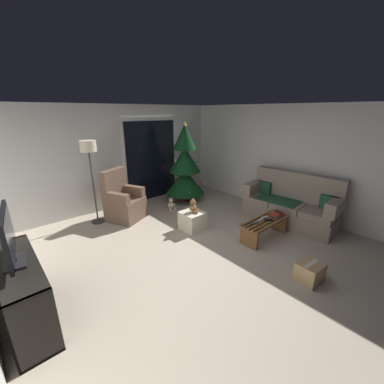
{
  "coord_description": "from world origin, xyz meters",
  "views": [
    {
      "loc": [
        -2.55,
        -2.64,
        2.35
      ],
      "look_at": [
        0.4,
        0.7,
        0.85
      ],
      "focal_mm": 22.7,
      "sensor_mm": 36.0,
      "label": 1
    }
  ],
  "objects_px": {
    "remote_black": "(269,220)",
    "remote_graphite": "(254,224)",
    "remote_silver": "(260,220)",
    "media_shelf": "(21,298)",
    "television": "(9,237)",
    "armchair": "(123,202)",
    "christmas_tree": "(185,167)",
    "cardboard_box_taped_mid_floor": "(310,272)",
    "book_stack": "(277,214)",
    "coffee_table": "(265,226)",
    "ottoman": "(193,221)",
    "teddy_bear_chestnut": "(193,207)",
    "couch": "(290,205)",
    "cell_phone": "(278,212)",
    "remote_white": "(265,217)",
    "floor_lamp": "(89,154)",
    "teddy_bear_cream_by_tree": "(171,204)"
  },
  "relations": [
    {
      "from": "remote_black",
      "to": "remote_graphite",
      "type": "distance_m",
      "value": 0.35
    },
    {
      "from": "remote_black",
      "to": "remote_silver",
      "type": "relative_size",
      "value": 1.0
    },
    {
      "from": "remote_graphite",
      "to": "remote_silver",
      "type": "bearing_deg",
      "value": -51.11
    },
    {
      "from": "media_shelf",
      "to": "television",
      "type": "bearing_deg",
      "value": 56.79
    },
    {
      "from": "armchair",
      "to": "christmas_tree",
      "type": "bearing_deg",
      "value": -0.0
    },
    {
      "from": "cardboard_box_taped_mid_floor",
      "to": "book_stack",
      "type": "bearing_deg",
      "value": 49.97
    },
    {
      "from": "coffee_table",
      "to": "remote_silver",
      "type": "bearing_deg",
      "value": 153.41
    },
    {
      "from": "ottoman",
      "to": "teddy_bear_chestnut",
      "type": "distance_m",
      "value": 0.31
    },
    {
      "from": "media_shelf",
      "to": "couch",
      "type": "bearing_deg",
      "value": -7.47
    },
    {
      "from": "cell_phone",
      "to": "christmas_tree",
      "type": "xyz_separation_m",
      "value": [
        -0.14,
        2.66,
        0.46
      ]
    },
    {
      "from": "book_stack",
      "to": "teddy_bear_chestnut",
      "type": "distance_m",
      "value": 1.65
    },
    {
      "from": "cardboard_box_taped_mid_floor",
      "to": "cell_phone",
      "type": "bearing_deg",
      "value": 49.41
    },
    {
      "from": "remote_white",
      "to": "ottoman",
      "type": "height_order",
      "value": "remote_white"
    },
    {
      "from": "floor_lamp",
      "to": "cardboard_box_taped_mid_floor",
      "type": "relative_size",
      "value": 4.65
    },
    {
      "from": "armchair",
      "to": "media_shelf",
      "type": "height_order",
      "value": "armchair"
    },
    {
      "from": "remote_black",
      "to": "remote_graphite",
      "type": "height_order",
      "value": "same"
    },
    {
      "from": "remote_black",
      "to": "armchair",
      "type": "xyz_separation_m",
      "value": [
        -1.64,
        2.67,
        0.01
      ]
    },
    {
      "from": "christmas_tree",
      "to": "television",
      "type": "distance_m",
      "value": 4.39
    },
    {
      "from": "remote_white",
      "to": "remote_silver",
      "type": "bearing_deg",
      "value": 114.24
    },
    {
      "from": "armchair",
      "to": "remote_graphite",
      "type": "bearing_deg",
      "value": -63.1
    },
    {
      "from": "media_shelf",
      "to": "floor_lamp",
      "type": "bearing_deg",
      "value": 52.39
    },
    {
      "from": "remote_graphite",
      "to": "teddy_bear_chestnut",
      "type": "bearing_deg",
      "value": 59.73
    },
    {
      "from": "couch",
      "to": "remote_white",
      "type": "bearing_deg",
      "value": 179.02
    },
    {
      "from": "coffee_table",
      "to": "media_shelf",
      "type": "distance_m",
      "value": 3.87
    },
    {
      "from": "remote_silver",
      "to": "teddy_bear_cream_by_tree",
      "type": "height_order",
      "value": "remote_silver"
    },
    {
      "from": "christmas_tree",
      "to": "floor_lamp",
      "type": "height_order",
      "value": "christmas_tree"
    },
    {
      "from": "remote_graphite",
      "to": "coffee_table",
      "type": "bearing_deg",
      "value": -60.54
    },
    {
      "from": "remote_white",
      "to": "cardboard_box_taped_mid_floor",
      "type": "distance_m",
      "value": 1.39
    },
    {
      "from": "couch",
      "to": "remote_graphite",
      "type": "bearing_deg",
      "value": -179.73
    },
    {
      "from": "cell_phone",
      "to": "ottoman",
      "type": "relative_size",
      "value": 0.33
    },
    {
      "from": "ottoman",
      "to": "cardboard_box_taped_mid_floor",
      "type": "height_order",
      "value": "ottoman"
    },
    {
      "from": "cell_phone",
      "to": "ottoman",
      "type": "xyz_separation_m",
      "value": [
        -1.13,
        1.23,
        -0.28
      ]
    },
    {
      "from": "television",
      "to": "cell_phone",
      "type": "bearing_deg",
      "value": -10.86
    },
    {
      "from": "ottoman",
      "to": "cardboard_box_taped_mid_floor",
      "type": "relative_size",
      "value": 1.15
    },
    {
      "from": "remote_graphite",
      "to": "remote_silver",
      "type": "xyz_separation_m",
      "value": [
        0.22,
        0.01,
        0.0
      ]
    },
    {
      "from": "remote_black",
      "to": "book_stack",
      "type": "distance_m",
      "value": 0.3
    },
    {
      "from": "christmas_tree",
      "to": "floor_lamp",
      "type": "xyz_separation_m",
      "value": [
        -2.34,
        0.23,
        0.58
      ]
    },
    {
      "from": "remote_black",
      "to": "teddy_bear_chestnut",
      "type": "height_order",
      "value": "teddy_bear_chestnut"
    },
    {
      "from": "remote_white",
      "to": "teddy_bear_chestnut",
      "type": "relative_size",
      "value": 0.55
    },
    {
      "from": "book_stack",
      "to": "christmas_tree",
      "type": "xyz_separation_m",
      "value": [
        -0.13,
        2.65,
        0.51
      ]
    },
    {
      "from": "television",
      "to": "teddy_bear_chestnut",
      "type": "relative_size",
      "value": 2.94
    },
    {
      "from": "armchair",
      "to": "teddy_bear_cream_by_tree",
      "type": "distance_m",
      "value": 1.21
    },
    {
      "from": "remote_black",
      "to": "cardboard_box_taped_mid_floor",
      "type": "xyz_separation_m",
      "value": [
        -0.62,
        -1.08,
        -0.25
      ]
    },
    {
      "from": "remote_graphite",
      "to": "armchair",
      "type": "bearing_deg",
      "value": 63.58
    },
    {
      "from": "media_shelf",
      "to": "armchair",
      "type": "bearing_deg",
      "value": 41.4
    },
    {
      "from": "television",
      "to": "teddy_bear_cream_by_tree",
      "type": "relative_size",
      "value": 2.94
    },
    {
      "from": "couch",
      "to": "ottoman",
      "type": "xyz_separation_m",
      "value": [
        -1.84,
        1.14,
        -0.21
      ]
    },
    {
      "from": "remote_black",
      "to": "media_shelf",
      "type": "relative_size",
      "value": 0.11
    },
    {
      "from": "remote_graphite",
      "to": "floor_lamp",
      "type": "distance_m",
      "value": 3.53
    },
    {
      "from": "book_stack",
      "to": "media_shelf",
      "type": "distance_m",
      "value": 4.19
    }
  ]
}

